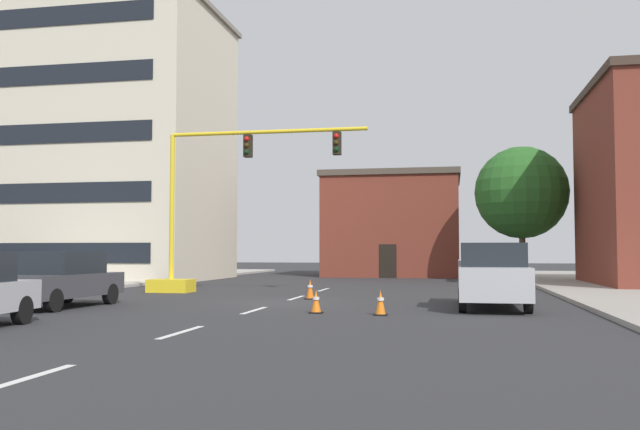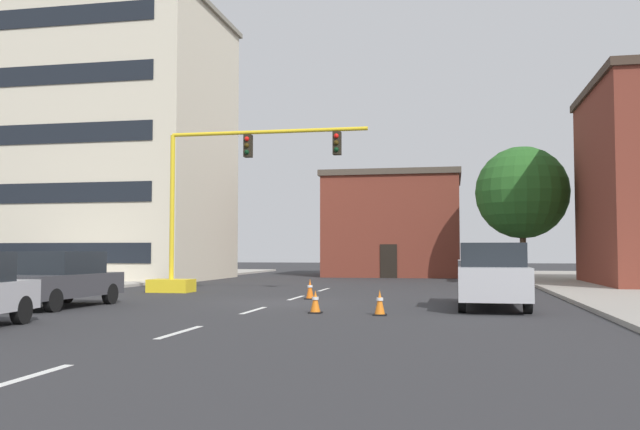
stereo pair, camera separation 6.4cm
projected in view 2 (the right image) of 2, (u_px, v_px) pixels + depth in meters
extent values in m
plane|color=#2D2D30|center=(279.00, 303.00, 22.97)|extent=(160.00, 160.00, 0.00)
cube|color=#B2ADA3|center=(70.00, 285.00, 33.26)|extent=(6.00, 56.00, 0.14)
cube|color=#9E998E|center=(621.00, 291.00, 28.37)|extent=(6.00, 56.00, 0.14)
cube|color=silver|center=(21.00, 379.00, 9.26)|extent=(0.16, 2.40, 0.01)
cube|color=silver|center=(180.00, 332.00, 14.65)|extent=(0.16, 2.40, 0.01)
cube|color=silver|center=(254.00, 310.00, 20.03)|extent=(0.16, 2.40, 0.01)
cube|color=silver|center=(296.00, 298.00, 25.42)|extent=(0.16, 2.40, 0.01)
cube|color=silver|center=(324.00, 290.00, 30.81)|extent=(0.16, 2.40, 0.01)
cube|color=beige|center=(99.00, 148.00, 42.81)|extent=(14.89, 10.61, 16.49)
cube|color=gray|center=(101.00, 17.00, 43.26)|extent=(15.29, 11.01, 0.30)
cube|color=black|center=(47.00, 253.00, 37.23)|extent=(12.21, 0.06, 1.10)
cube|color=black|center=(48.00, 193.00, 37.41)|extent=(12.21, 0.06, 1.10)
cube|color=black|center=(50.00, 134.00, 37.58)|extent=(12.21, 0.06, 1.10)
cube|color=black|center=(51.00, 75.00, 37.76)|extent=(12.21, 0.06, 1.10)
cube|color=black|center=(52.00, 17.00, 37.93)|extent=(12.21, 0.06, 1.10)
cube|color=brown|center=(394.00, 228.00, 48.73)|extent=(9.12, 8.82, 6.79)
cube|color=#4C4238|center=(394.00, 178.00, 48.92)|extent=(9.42, 9.12, 0.40)
cube|color=black|center=(389.00, 261.00, 44.25)|extent=(1.10, 0.06, 2.20)
cube|color=yellow|center=(171.00, 286.00, 28.99)|extent=(1.80, 1.20, 0.55)
cylinder|color=yellow|center=(172.00, 207.00, 29.17)|extent=(0.20, 0.20, 6.20)
cylinder|color=yellow|center=(268.00, 132.00, 28.52)|extent=(8.46, 0.16, 0.16)
cube|color=black|center=(248.00, 146.00, 28.65)|extent=(0.32, 0.36, 0.95)
sphere|color=red|center=(247.00, 139.00, 28.48)|extent=(0.20, 0.20, 0.20)
sphere|color=#38280A|center=(247.00, 145.00, 28.46)|extent=(0.20, 0.20, 0.20)
sphere|color=black|center=(247.00, 152.00, 28.45)|extent=(0.20, 0.20, 0.20)
cube|color=black|center=(337.00, 143.00, 27.92)|extent=(0.32, 0.36, 0.95)
sphere|color=red|center=(336.00, 136.00, 27.74)|extent=(0.20, 0.20, 0.20)
sphere|color=#38280A|center=(336.00, 143.00, 27.73)|extent=(0.20, 0.20, 0.20)
sphere|color=black|center=(336.00, 150.00, 27.71)|extent=(0.20, 0.20, 0.20)
cylinder|color=brown|center=(523.00, 254.00, 39.91)|extent=(0.36, 0.36, 3.17)
sphere|color=#286023|center=(522.00, 192.00, 40.11)|extent=(5.44, 5.44, 5.44)
cube|color=#BCBCC1|center=(491.00, 281.00, 21.00)|extent=(2.03, 5.41, 0.95)
cube|color=#1E2328|center=(492.00, 255.00, 20.16)|extent=(1.85, 1.81, 0.70)
cube|color=#BCBCC1|center=(489.00, 263.00, 22.19)|extent=(2.02, 2.82, 0.16)
cylinder|color=black|center=(528.00, 302.00, 19.00)|extent=(0.22, 0.68, 0.68)
cylinder|color=black|center=(462.00, 301.00, 19.35)|extent=(0.22, 0.68, 0.68)
cylinder|color=black|center=(517.00, 294.00, 22.59)|extent=(0.22, 0.68, 0.68)
cylinder|color=black|center=(461.00, 293.00, 22.95)|extent=(0.22, 0.68, 0.68)
cube|color=#3D3D42|center=(60.00, 285.00, 21.16)|extent=(2.04, 4.57, 0.70)
cube|color=#1E2328|center=(63.00, 263.00, 21.29)|extent=(1.80, 2.37, 0.70)
cylinder|color=black|center=(66.00, 293.00, 22.82)|extent=(0.25, 0.69, 0.68)
cylinder|color=black|center=(110.00, 294.00, 22.43)|extent=(0.25, 0.69, 0.68)
cylinder|color=black|center=(3.00, 299.00, 19.85)|extent=(0.25, 0.69, 0.68)
cylinder|color=black|center=(53.00, 300.00, 19.46)|extent=(0.25, 0.69, 0.68)
cylinder|color=black|center=(21.00, 310.00, 16.26)|extent=(0.28, 0.70, 0.68)
cube|color=black|center=(310.00, 299.00, 24.68)|extent=(0.36, 0.36, 0.04)
cone|color=orange|center=(310.00, 289.00, 24.70)|extent=(0.28, 0.28, 0.70)
cylinder|color=white|center=(310.00, 286.00, 24.70)|extent=(0.19, 0.19, 0.08)
cube|color=black|center=(315.00, 313.00, 19.12)|extent=(0.36, 0.36, 0.04)
cone|color=orange|center=(315.00, 301.00, 19.14)|extent=(0.28, 0.28, 0.61)
cylinder|color=white|center=(315.00, 298.00, 19.14)|extent=(0.19, 0.19, 0.08)
cube|color=black|center=(380.00, 315.00, 18.47)|extent=(0.36, 0.36, 0.04)
cone|color=orange|center=(380.00, 302.00, 18.49)|extent=(0.28, 0.28, 0.65)
cylinder|color=white|center=(380.00, 299.00, 18.49)|extent=(0.19, 0.19, 0.08)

